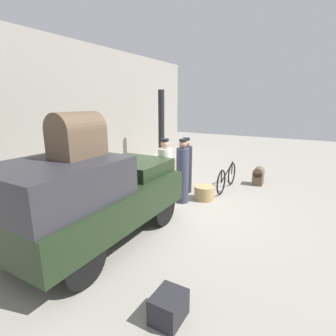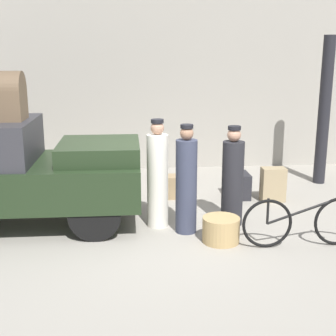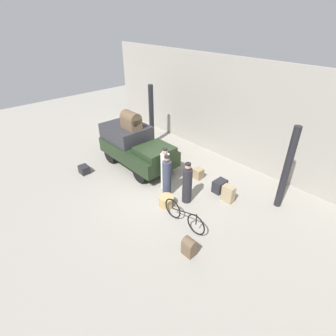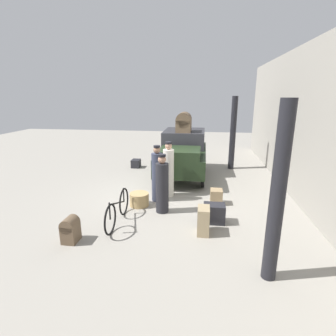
{
  "view_description": "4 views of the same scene",
  "coord_description": "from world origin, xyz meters",
  "px_view_note": "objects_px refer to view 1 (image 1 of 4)",
  "views": [
    {
      "loc": [
        -5.42,
        -2.98,
        2.6
      ],
      "look_at": [
        0.2,
        0.2,
        0.95
      ],
      "focal_mm": 28.0,
      "sensor_mm": 36.0,
      "label": 1
    },
    {
      "loc": [
        -0.4,
        -6.86,
        2.73
      ],
      "look_at": [
        0.2,
        0.2,
        0.95
      ],
      "focal_mm": 50.0,
      "sensor_mm": 36.0,
      "label": 2
    },
    {
      "loc": [
        6.43,
        -5.51,
        6.02
      ],
      "look_at": [
        0.2,
        0.2,
        0.95
      ],
      "focal_mm": 28.0,
      "sensor_mm": 36.0,
      "label": 3
    },
    {
      "loc": [
        7.72,
        1.23,
        3.07
      ],
      "look_at": [
        0.2,
        0.2,
        0.95
      ],
      "focal_mm": 28.0,
      "sensor_mm": 36.0,
      "label": 4
    }
  ],
  "objects_px": {
    "suitcase_tan_flat": "(169,307)",
    "trunk_on_truck_roof": "(77,135)",
    "suitcase_small_leather": "(154,174)",
    "suitcase_black_upright": "(170,169)",
    "wicker_basket": "(204,193)",
    "porter_with_bicycle": "(186,168)",
    "porter_standing_middle": "(183,174)",
    "trunk_barrel_dark": "(258,176)",
    "trunk_wicker_pale": "(130,184)",
    "truck": "(91,195)",
    "bicycle": "(227,177)",
    "porter_lifting_near_truck": "(165,175)"
  },
  "relations": [
    {
      "from": "porter_lifting_near_truck",
      "to": "truck",
      "type": "bearing_deg",
      "value": 173.35
    },
    {
      "from": "bicycle",
      "to": "porter_standing_middle",
      "type": "distance_m",
      "value": 1.79
    },
    {
      "from": "bicycle",
      "to": "trunk_barrel_dark",
      "type": "xyz_separation_m",
      "value": [
        0.95,
        -0.74,
        -0.07
      ]
    },
    {
      "from": "bicycle",
      "to": "suitcase_tan_flat",
      "type": "relative_size",
      "value": 4.0
    },
    {
      "from": "porter_with_bicycle",
      "to": "trunk_on_truck_roof",
      "type": "height_order",
      "value": "trunk_on_truck_roof"
    },
    {
      "from": "bicycle",
      "to": "truck",
      "type": "bearing_deg",
      "value": 163.61
    },
    {
      "from": "truck",
      "to": "wicker_basket",
      "type": "distance_m",
      "value": 3.36
    },
    {
      "from": "suitcase_black_upright",
      "to": "trunk_barrel_dark",
      "type": "distance_m",
      "value": 2.93
    },
    {
      "from": "wicker_basket",
      "to": "trunk_on_truck_roof",
      "type": "distance_m",
      "value": 3.94
    },
    {
      "from": "wicker_basket",
      "to": "suitcase_tan_flat",
      "type": "relative_size",
      "value": 1.24
    },
    {
      "from": "truck",
      "to": "wicker_basket",
      "type": "relative_size",
      "value": 6.61
    },
    {
      "from": "suitcase_black_upright",
      "to": "trunk_on_truck_roof",
      "type": "xyz_separation_m",
      "value": [
        -4.66,
        -0.84,
        1.74
      ]
    },
    {
      "from": "porter_with_bicycle",
      "to": "trunk_wicker_pale",
      "type": "height_order",
      "value": "porter_with_bicycle"
    },
    {
      "from": "porter_standing_middle",
      "to": "suitcase_black_upright",
      "type": "height_order",
      "value": "porter_standing_middle"
    },
    {
      "from": "trunk_wicker_pale",
      "to": "suitcase_small_leather",
      "type": "bearing_deg",
      "value": -4.78
    },
    {
      "from": "trunk_barrel_dark",
      "to": "trunk_wicker_pale",
      "type": "relative_size",
      "value": 1.32
    },
    {
      "from": "truck",
      "to": "suitcase_small_leather",
      "type": "distance_m",
      "value": 4.09
    },
    {
      "from": "porter_standing_middle",
      "to": "trunk_barrel_dark",
      "type": "bearing_deg",
      "value": -29.67
    },
    {
      "from": "wicker_basket",
      "to": "bicycle",
      "type": "bearing_deg",
      "value": -13.03
    },
    {
      "from": "porter_with_bicycle",
      "to": "trunk_barrel_dark",
      "type": "relative_size",
      "value": 2.82
    },
    {
      "from": "truck",
      "to": "trunk_barrel_dark",
      "type": "xyz_separation_m",
      "value": [
        5.2,
        -1.99,
        -0.65
      ]
    },
    {
      "from": "bicycle",
      "to": "trunk_wicker_pale",
      "type": "bearing_deg",
      "value": 122.66
    },
    {
      "from": "suitcase_black_upright",
      "to": "trunk_wicker_pale",
      "type": "height_order",
      "value": "suitcase_black_upright"
    },
    {
      "from": "suitcase_small_leather",
      "to": "porter_lifting_near_truck",
      "type": "bearing_deg",
      "value": -140.1
    },
    {
      "from": "porter_with_bicycle",
      "to": "trunk_barrel_dark",
      "type": "xyz_separation_m",
      "value": [
        1.76,
        -1.72,
        -0.44
      ]
    },
    {
      "from": "suitcase_black_upright",
      "to": "suitcase_tan_flat",
      "type": "xyz_separation_m",
      "value": [
        -5.35,
        -2.97,
        -0.14
      ]
    },
    {
      "from": "suitcase_tan_flat",
      "to": "trunk_wicker_pale",
      "type": "height_order",
      "value": "trunk_wicker_pale"
    },
    {
      "from": "suitcase_black_upright",
      "to": "trunk_on_truck_roof",
      "type": "height_order",
      "value": "trunk_on_truck_roof"
    },
    {
      "from": "wicker_basket",
      "to": "trunk_wicker_pale",
      "type": "distance_m",
      "value": 2.24
    },
    {
      "from": "porter_standing_middle",
      "to": "suitcase_black_upright",
      "type": "relative_size",
      "value": 2.65
    },
    {
      "from": "wicker_basket",
      "to": "suitcase_black_upright",
      "type": "distance_m",
      "value": 2.27
    },
    {
      "from": "bicycle",
      "to": "porter_lifting_near_truck",
      "type": "bearing_deg",
      "value": 153.81
    },
    {
      "from": "trunk_on_truck_roof",
      "to": "suitcase_small_leather",
      "type": "bearing_deg",
      "value": 15.17
    },
    {
      "from": "suitcase_black_upright",
      "to": "wicker_basket",
      "type": "bearing_deg",
      "value": -126.17
    },
    {
      "from": "trunk_wicker_pale",
      "to": "trunk_on_truck_roof",
      "type": "height_order",
      "value": "trunk_on_truck_roof"
    },
    {
      "from": "suitcase_tan_flat",
      "to": "trunk_on_truck_roof",
      "type": "xyz_separation_m",
      "value": [
        0.69,
        2.13,
        1.88
      ]
    },
    {
      "from": "truck",
      "to": "suitcase_black_upright",
      "type": "height_order",
      "value": "truck"
    },
    {
      "from": "porter_standing_middle",
      "to": "suitcase_black_upright",
      "type": "distance_m",
      "value": 2.32
    },
    {
      "from": "truck",
      "to": "trunk_wicker_pale",
      "type": "bearing_deg",
      "value": 24.21
    },
    {
      "from": "trunk_on_truck_roof",
      "to": "truck",
      "type": "bearing_deg",
      "value": -0.0
    },
    {
      "from": "porter_with_bicycle",
      "to": "porter_standing_middle",
      "type": "bearing_deg",
      "value": -160.57
    },
    {
      "from": "porter_lifting_near_truck",
      "to": "suitcase_tan_flat",
      "type": "xyz_separation_m",
      "value": [
        -3.13,
        -1.87,
        -0.62
      ]
    },
    {
      "from": "wicker_basket",
      "to": "suitcase_tan_flat",
      "type": "bearing_deg",
      "value": -164.13
    },
    {
      "from": "porter_with_bicycle",
      "to": "porter_standing_middle",
      "type": "distance_m",
      "value": 0.82
    },
    {
      "from": "wicker_basket",
      "to": "porter_standing_middle",
      "type": "relative_size",
      "value": 0.32
    },
    {
      "from": "bicycle",
      "to": "wicker_basket",
      "type": "relative_size",
      "value": 3.23
    },
    {
      "from": "wicker_basket",
      "to": "porter_standing_middle",
      "type": "distance_m",
      "value": 0.87
    },
    {
      "from": "suitcase_small_leather",
      "to": "suitcase_black_upright",
      "type": "distance_m",
      "value": 0.65
    },
    {
      "from": "suitcase_small_leather",
      "to": "suitcase_tan_flat",
      "type": "distance_m",
      "value": 5.76
    },
    {
      "from": "porter_lifting_near_truck",
      "to": "trunk_barrel_dark",
      "type": "height_order",
      "value": "porter_lifting_near_truck"
    }
  ]
}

